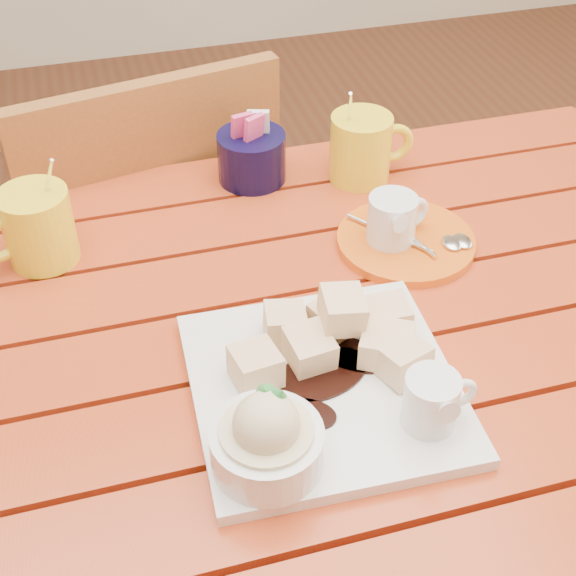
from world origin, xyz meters
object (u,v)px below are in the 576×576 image
object	(u,v)px
table	(298,388)
dessert_plate	(318,389)
chair_far	(149,256)
coffee_mug_left	(36,226)
coffee_mug_right	(362,147)
orange_saucer	(407,241)

from	to	relation	value
table	dessert_plate	size ratio (longest dim) A/B	4.15
dessert_plate	chair_far	distance (m)	0.71
dessert_plate	coffee_mug_left	bearing A→B (deg)	127.80
coffee_mug_left	chair_far	size ratio (longest dim) A/B	0.17
table	coffee_mug_right	size ratio (longest dim) A/B	8.10
table	coffee_mug_left	world-z (taller)	coffee_mug_left
coffee_mug_left	orange_saucer	distance (m)	0.48
table	coffee_mug_left	distance (m)	0.39
orange_saucer	coffee_mug_right	bearing A→B (deg)	90.87
orange_saucer	coffee_mug_left	bearing A→B (deg)	167.64
table	orange_saucer	bearing A→B (deg)	31.35
dessert_plate	orange_saucer	xyz separation A→B (m)	(0.20, 0.24, -0.02)
table	chair_far	xyz separation A→B (m)	(-0.13, 0.51, -0.15)
table	orange_saucer	world-z (taller)	orange_saucer
coffee_mug_left	chair_far	xyz separation A→B (m)	(0.15, 0.30, -0.31)
coffee_mug_left	orange_saucer	size ratio (longest dim) A/B	0.81
coffee_mug_right	chair_far	xyz separation A→B (m)	(-0.31, 0.23, -0.31)
table	dessert_plate	world-z (taller)	dessert_plate
coffee_mug_right	table	bearing A→B (deg)	-122.04
table	chair_far	distance (m)	0.55
coffee_mug_left	chair_far	distance (m)	0.46
orange_saucer	table	bearing A→B (deg)	-148.65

